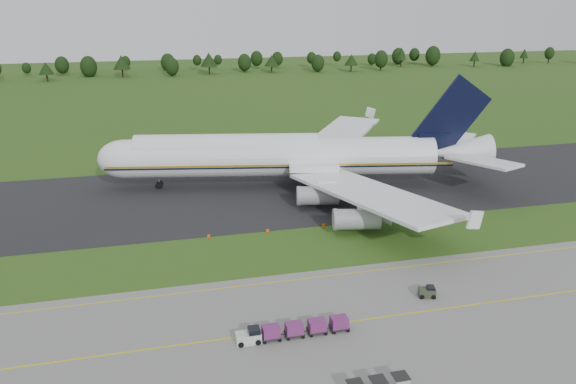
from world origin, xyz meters
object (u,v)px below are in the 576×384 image
object	(u,v)px
aircraft	(288,156)
baggage_train	(292,330)
edge_markers	(296,228)
utility_cart	(427,293)

from	to	relation	value
aircraft	baggage_train	xyz separation A→B (m)	(-12.79, -54.15, -5.65)
aircraft	baggage_train	distance (m)	55.93
baggage_train	edge_markers	distance (m)	32.02
baggage_train	edge_markers	xyz separation A→B (m)	(8.53, 30.85, -0.66)
utility_cart	edge_markers	world-z (taller)	utility_cart
baggage_train	edge_markers	size ratio (longest dim) A/B	0.45
utility_cart	aircraft	bearing A→B (deg)	97.83
edge_markers	utility_cart	bearing A→B (deg)	-67.09
baggage_train	utility_cart	world-z (taller)	baggage_train
aircraft	edge_markers	distance (m)	24.51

